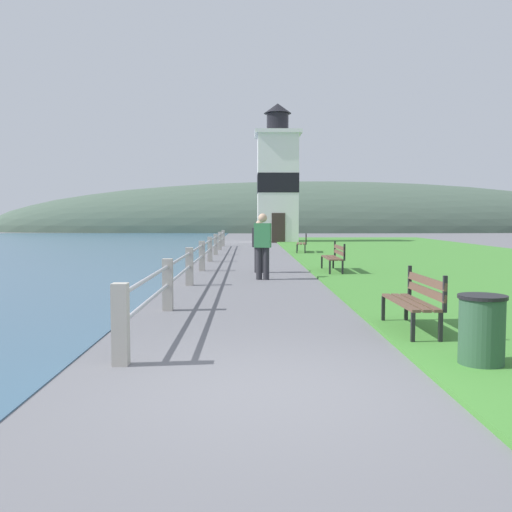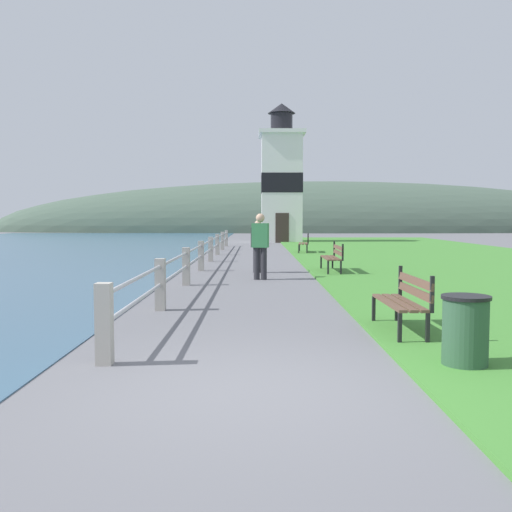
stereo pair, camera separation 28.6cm
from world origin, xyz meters
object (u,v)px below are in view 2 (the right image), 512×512
object	(u,v)px
park_bench_near	(404,298)
trash_bin	(465,332)
park_bench_far	(305,242)
lighthouse	(281,181)
person_strolling	(258,244)
person_by_railing	(260,244)
park_bench_midway	(333,256)

from	to	relation	value
park_bench_near	trash_bin	size ratio (longest dim) A/B	1.94
park_bench_far	lighthouse	size ratio (longest dim) A/B	0.18
person_strolling	person_by_railing	xyz separation A→B (m)	(0.05, -1.96, 0.11)
lighthouse	trash_bin	size ratio (longest dim) A/B	11.31
lighthouse	trash_bin	bearing A→B (deg)	-89.00
park_bench_near	person_strolling	bearing A→B (deg)	-78.00
person_strolling	trash_bin	world-z (taller)	person_strolling
person_by_railing	trash_bin	bearing A→B (deg)	-154.21
lighthouse	person_by_railing	bearing A→B (deg)	-93.90
park_bench_far	park_bench_near	bearing A→B (deg)	95.09
park_bench_near	park_bench_far	xyz separation A→B (m)	(0.16, 18.75, 0.00)
park_bench_near	park_bench_midway	xyz separation A→B (m)	(0.21, 9.15, 0.00)
person_by_railing	trash_bin	world-z (taller)	person_by_railing
park_bench_near	lighthouse	xyz separation A→B (m)	(-0.41, 31.36, 3.66)
park_bench_far	park_bench_midway	bearing A→B (deg)	95.86
lighthouse	trash_bin	xyz separation A→B (m)	(0.58, -33.30, -3.77)
park_bench_near	person_by_railing	world-z (taller)	person_by_railing
person_strolling	park_bench_far	bearing A→B (deg)	13.92
park_bench_midway	trash_bin	size ratio (longest dim) A/B	2.32
park_bench_midway	person_by_railing	size ratio (longest dim) A/B	1.07
park_bench_near	trash_bin	bearing A→B (deg)	94.49
park_bench_near	trash_bin	xyz separation A→B (m)	(0.18, -1.93, -0.11)
park_bench_far	trash_bin	size ratio (longest dim) A/B	2.08
park_bench_midway	park_bench_far	bearing A→B (deg)	-89.36
park_bench_midway	trash_bin	xyz separation A→B (m)	(-0.03, -11.09, -0.12)
park_bench_near	park_bench_far	world-z (taller)	same
park_bench_far	person_by_railing	distance (m)	11.63
trash_bin	park_bench_near	bearing A→B (deg)	95.21
park_bench_far	person_strolling	xyz separation A→B (m)	(-2.26, -9.44, 0.34)
person_strolling	trash_bin	bearing A→B (deg)	-141.16
park_bench_far	person_strolling	world-z (taller)	person_strolling
park_bench_midway	park_bench_far	size ratio (longest dim) A/B	1.11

